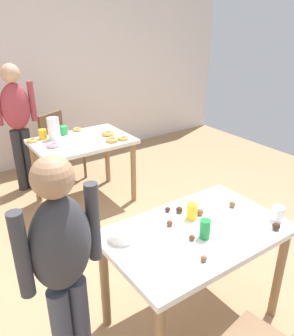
{
  "coord_description": "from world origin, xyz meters",
  "views": [
    {
      "loc": [
        -1.41,
        -1.48,
        1.98
      ],
      "look_at": [
        -0.04,
        0.48,
        0.9
      ],
      "focal_mm": 36.5,
      "sensor_mm": 36.0,
      "label": 1
    }
  ],
  "objects_px": {
    "person_adult_far": "(17,118)",
    "dining_table_near": "(196,244)",
    "pitcher_far": "(54,129)",
    "soda_can": "(205,229)",
    "chair_far_table": "(59,143)",
    "mixing_bowl": "(123,234)",
    "dining_table_far": "(83,150)",
    "person_girl_near": "(64,266)"
  },
  "relations": [
    {
      "from": "person_girl_near",
      "to": "mixing_bowl",
      "type": "height_order",
      "value": "person_girl_near"
    },
    {
      "from": "person_girl_near",
      "to": "soda_can",
      "type": "relative_size",
      "value": 11.76
    },
    {
      "from": "person_adult_far",
      "to": "mixing_bowl",
      "type": "height_order",
      "value": "person_adult_far"
    },
    {
      "from": "person_adult_far",
      "to": "mixing_bowl",
      "type": "bearing_deg",
      "value": -92.38
    },
    {
      "from": "dining_table_near",
      "to": "soda_can",
      "type": "distance_m",
      "value": 0.19
    },
    {
      "from": "dining_table_far",
      "to": "mixing_bowl",
      "type": "height_order",
      "value": "mixing_bowl"
    },
    {
      "from": "dining_table_near",
      "to": "soda_can",
      "type": "height_order",
      "value": "soda_can"
    },
    {
      "from": "dining_table_far",
      "to": "pitcher_far",
      "type": "height_order",
      "value": "pitcher_far"
    },
    {
      "from": "chair_far_table",
      "to": "mixing_bowl",
      "type": "relative_size",
      "value": 5.24
    },
    {
      "from": "chair_far_table",
      "to": "mixing_bowl",
      "type": "distance_m",
      "value": 2.56
    },
    {
      "from": "mixing_bowl",
      "to": "dining_table_near",
      "type": "bearing_deg",
      "value": -23.63
    },
    {
      "from": "soda_can",
      "to": "pitcher_far",
      "type": "height_order",
      "value": "pitcher_far"
    },
    {
      "from": "person_adult_far",
      "to": "dining_table_near",
      "type": "bearing_deg",
      "value": -83.07
    },
    {
      "from": "person_adult_far",
      "to": "pitcher_far",
      "type": "height_order",
      "value": "person_adult_far"
    },
    {
      "from": "dining_table_near",
      "to": "pitcher_far",
      "type": "bearing_deg",
      "value": 92.63
    },
    {
      "from": "pitcher_far",
      "to": "person_adult_far",
      "type": "bearing_deg",
      "value": 113.15
    },
    {
      "from": "dining_table_near",
      "to": "soda_can",
      "type": "bearing_deg",
      "value": -101.59
    },
    {
      "from": "pitcher_far",
      "to": "soda_can",
      "type": "bearing_deg",
      "value": -87.91
    },
    {
      "from": "person_adult_far",
      "to": "mixing_bowl",
      "type": "xyz_separation_m",
      "value": [
        -0.1,
        -2.48,
        -0.12
      ]
    },
    {
      "from": "dining_table_near",
      "to": "dining_table_far",
      "type": "xyz_separation_m",
      "value": [
        0.13,
        1.96,
        -0.01
      ]
    },
    {
      "from": "dining_table_far",
      "to": "person_girl_near",
      "type": "bearing_deg",
      "value": -117.19
    },
    {
      "from": "dining_table_near",
      "to": "mixing_bowl",
      "type": "xyz_separation_m",
      "value": [
        -0.43,
        0.19,
        0.14
      ]
    },
    {
      "from": "dining_table_near",
      "to": "chair_far_table",
      "type": "xyz_separation_m",
      "value": [
        0.13,
        2.67,
        -0.14
      ]
    },
    {
      "from": "dining_table_far",
      "to": "mixing_bowl",
      "type": "relative_size",
      "value": 6.2
    },
    {
      "from": "chair_far_table",
      "to": "person_adult_far",
      "type": "bearing_deg",
      "value": -179.87
    },
    {
      "from": "dining_table_near",
      "to": "dining_table_far",
      "type": "height_order",
      "value": "same"
    },
    {
      "from": "person_adult_far",
      "to": "pitcher_far",
      "type": "bearing_deg",
      "value": -66.85
    },
    {
      "from": "person_adult_far",
      "to": "pitcher_far",
      "type": "xyz_separation_m",
      "value": [
        0.23,
        -0.53,
        -0.03
      ]
    },
    {
      "from": "dining_table_near",
      "to": "person_adult_far",
      "type": "height_order",
      "value": "person_adult_far"
    },
    {
      "from": "chair_far_table",
      "to": "pitcher_far",
      "type": "relative_size",
      "value": 3.67
    },
    {
      "from": "mixing_bowl",
      "to": "soda_can",
      "type": "bearing_deg",
      "value": -33.33
    },
    {
      "from": "dining_table_near",
      "to": "person_girl_near",
      "type": "xyz_separation_m",
      "value": [
        -0.85,
        0.04,
        0.21
      ]
    },
    {
      "from": "chair_far_table",
      "to": "mixing_bowl",
      "type": "xyz_separation_m",
      "value": [
        -0.56,
        -2.48,
        0.28
      ]
    },
    {
      "from": "dining_table_near",
      "to": "person_girl_near",
      "type": "bearing_deg",
      "value": 177.18
    },
    {
      "from": "pitcher_far",
      "to": "dining_table_far",
      "type": "bearing_deg",
      "value": -38.49
    },
    {
      "from": "mixing_bowl",
      "to": "soda_can",
      "type": "height_order",
      "value": "soda_can"
    },
    {
      "from": "person_adult_far",
      "to": "person_girl_near",
      "type": "bearing_deg",
      "value": -101.33
    },
    {
      "from": "person_girl_near",
      "to": "pitcher_far",
      "type": "distance_m",
      "value": 2.23
    },
    {
      "from": "person_adult_far",
      "to": "pitcher_far",
      "type": "relative_size",
      "value": 6.33
    },
    {
      "from": "dining_table_far",
      "to": "person_girl_near",
      "type": "relative_size",
      "value": 0.72
    },
    {
      "from": "chair_far_table",
      "to": "soda_can",
      "type": "height_order",
      "value": "soda_can"
    },
    {
      "from": "chair_far_table",
      "to": "person_adult_far",
      "type": "relative_size",
      "value": 0.58
    }
  ]
}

